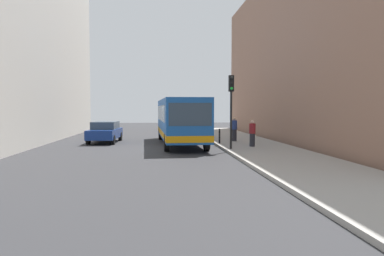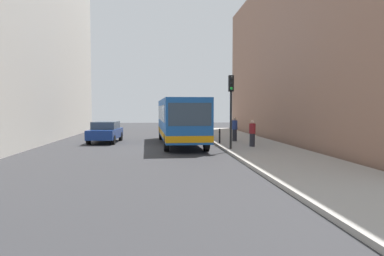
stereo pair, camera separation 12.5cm
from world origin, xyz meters
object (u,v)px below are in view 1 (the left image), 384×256
at_px(traffic_light, 231,98).
at_px(pedestrian_near_signal, 252,133).
at_px(bollard_near, 220,136).
at_px(bollard_mid, 212,133).
at_px(bus, 180,119).
at_px(pedestrian_mid_sidewalk, 234,129).
at_px(car_beside_bus, 105,131).

relative_size(traffic_light, pedestrian_near_signal, 2.60).
relative_size(bollard_near, bollard_mid, 1.00).
distance_m(bus, pedestrian_mid_sidewalk, 3.90).
relative_size(car_beside_bus, bollard_mid, 4.73).
xyz_separation_m(traffic_light, pedestrian_mid_sidewalk, (1.20, 4.68, -2.03)).
height_order(bus, bollard_mid, bus).
bearing_deg(bollard_mid, traffic_light, -89.10).
distance_m(bollard_mid, pedestrian_mid_sidewalk, 2.16).
bearing_deg(bollard_near, bus, 155.34).
relative_size(car_beside_bus, pedestrian_mid_sidewalk, 2.70).
height_order(traffic_light, pedestrian_mid_sidewalk, traffic_light).
height_order(traffic_light, bollard_near, traffic_light).
distance_m(pedestrian_near_signal, pedestrian_mid_sidewalk, 3.60).
xyz_separation_m(bollard_near, bollard_mid, (0.00, 3.18, 0.00)).
xyz_separation_m(bollard_mid, pedestrian_near_signal, (1.61, -5.27, 0.31)).
relative_size(bollard_mid, pedestrian_near_signal, 0.60).
xyz_separation_m(bus, bollard_mid, (2.51, 2.03, -1.10)).
distance_m(car_beside_bus, bollard_near, 8.22).
xyz_separation_m(bus, traffic_light, (2.61, -4.33, 1.28)).
relative_size(traffic_light, bollard_near, 4.32).
bearing_deg(pedestrian_mid_sidewalk, pedestrian_near_signal, 59.25).
height_order(bus, pedestrian_mid_sidewalk, bus).
bearing_deg(traffic_light, pedestrian_mid_sidewalk, 75.60).
distance_m(car_beside_bus, traffic_light, 10.13).
bearing_deg(bollard_mid, bollard_near, -90.00).
bearing_deg(pedestrian_mid_sidewalk, traffic_light, 39.91).
height_order(car_beside_bus, pedestrian_mid_sidewalk, pedestrian_mid_sidewalk).
distance_m(car_beside_bus, pedestrian_mid_sidewalk, 9.10).
bearing_deg(pedestrian_mid_sidewalk, bus, -30.47).
height_order(bus, pedestrian_near_signal, bus).
xyz_separation_m(car_beside_bus, pedestrian_mid_sidewalk, (8.99, -1.41, 0.19)).
relative_size(car_beside_bus, bollard_near, 4.73).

